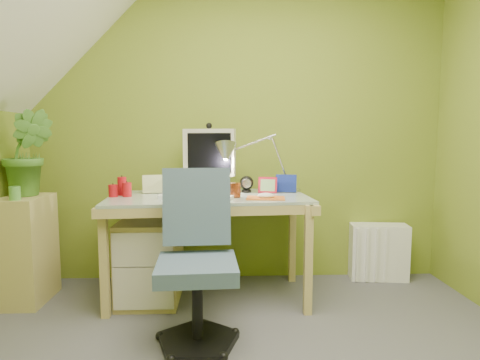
{
  "coord_description": "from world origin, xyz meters",
  "views": [
    {
      "loc": [
        -0.1,
        -1.55,
        1.12
      ],
      "look_at": [
        0.0,
        1.0,
        0.85
      ],
      "focal_mm": 30.0,
      "sensor_mm": 36.0,
      "label": 1
    }
  ],
  "objects_px": {
    "monitor": "(209,160)",
    "side_ledge": "(27,249)",
    "task_chair": "(197,267)",
    "radiator": "(378,252)",
    "desk_lamp": "(271,151)",
    "potted_plant": "(28,153)",
    "desk": "(209,247)"
  },
  "relations": [
    {
      "from": "monitor",
      "to": "side_ledge",
      "type": "height_order",
      "value": "monitor"
    },
    {
      "from": "task_chair",
      "to": "radiator",
      "type": "relative_size",
      "value": 1.98
    },
    {
      "from": "desk_lamp",
      "to": "potted_plant",
      "type": "relative_size",
      "value": 1.04
    },
    {
      "from": "desk",
      "to": "side_ledge",
      "type": "xyz_separation_m",
      "value": [
        -1.24,
        -0.01,
        0.0
      ]
    },
    {
      "from": "potted_plant",
      "to": "desk",
      "type": "bearing_deg",
      "value": -1.75
    },
    {
      "from": "side_ledge",
      "to": "radiator",
      "type": "relative_size",
      "value": 1.65
    },
    {
      "from": "potted_plant",
      "to": "task_chair",
      "type": "height_order",
      "value": "potted_plant"
    },
    {
      "from": "side_ledge",
      "to": "task_chair",
      "type": "height_order",
      "value": "task_chair"
    },
    {
      "from": "monitor",
      "to": "desk_lamp",
      "type": "relative_size",
      "value": 0.79
    },
    {
      "from": "desk",
      "to": "radiator",
      "type": "bearing_deg",
      "value": 9.18
    },
    {
      "from": "radiator",
      "to": "potted_plant",
      "type": "bearing_deg",
      "value": -167.31
    },
    {
      "from": "monitor",
      "to": "radiator",
      "type": "distance_m",
      "value": 1.53
    },
    {
      "from": "potted_plant",
      "to": "radiator",
      "type": "xyz_separation_m",
      "value": [
        2.55,
        0.28,
        -0.8
      ]
    },
    {
      "from": "desk",
      "to": "task_chair",
      "type": "bearing_deg",
      "value": -97.75
    },
    {
      "from": "monitor",
      "to": "task_chair",
      "type": "xyz_separation_m",
      "value": [
        -0.04,
        -0.83,
        -0.53
      ]
    },
    {
      "from": "desk",
      "to": "monitor",
      "type": "relative_size",
      "value": 2.84
    },
    {
      "from": "desk",
      "to": "monitor",
      "type": "distance_m",
      "value": 0.63
    },
    {
      "from": "desk_lamp",
      "to": "monitor",
      "type": "bearing_deg",
      "value": -175.04
    },
    {
      "from": "desk",
      "to": "potted_plant",
      "type": "height_order",
      "value": "potted_plant"
    },
    {
      "from": "monitor",
      "to": "task_chair",
      "type": "relative_size",
      "value": 0.55
    },
    {
      "from": "task_chair",
      "to": "radiator",
      "type": "distance_m",
      "value": 1.69
    },
    {
      "from": "potted_plant",
      "to": "desk_lamp",
      "type": "bearing_deg",
      "value": 4.88
    },
    {
      "from": "monitor",
      "to": "task_chair",
      "type": "bearing_deg",
      "value": -79.59
    },
    {
      "from": "desk",
      "to": "potted_plant",
      "type": "xyz_separation_m",
      "value": [
        -1.22,
        0.04,
        0.66
      ]
    },
    {
      "from": "monitor",
      "to": "potted_plant",
      "type": "height_order",
      "value": "potted_plant"
    },
    {
      "from": "monitor",
      "to": "potted_plant",
      "type": "relative_size",
      "value": 0.81
    },
    {
      "from": "potted_plant",
      "to": "task_chair",
      "type": "distance_m",
      "value": 1.49
    },
    {
      "from": "side_ledge",
      "to": "radiator",
      "type": "height_order",
      "value": "side_ledge"
    },
    {
      "from": "monitor",
      "to": "potted_plant",
      "type": "xyz_separation_m",
      "value": [
        -1.22,
        -0.14,
        0.06
      ]
    },
    {
      "from": "monitor",
      "to": "side_ledge",
      "type": "bearing_deg",
      "value": -158.1
    },
    {
      "from": "desk_lamp",
      "to": "side_ledge",
      "type": "distance_m",
      "value": 1.83
    },
    {
      "from": "desk",
      "to": "side_ledge",
      "type": "distance_m",
      "value": 1.24
    }
  ]
}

